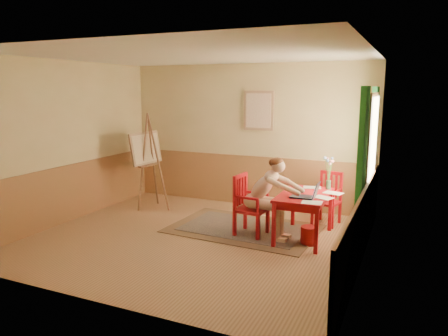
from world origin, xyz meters
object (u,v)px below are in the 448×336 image
at_px(chair_back, 328,198).
at_px(chair_left, 249,205).
at_px(table, 304,200).
at_px(laptop, 307,195).
at_px(easel, 147,152).
at_px(figure, 267,194).

bearing_deg(chair_back, chair_left, -133.29).
bearing_deg(chair_left, table, 12.08).
height_order(chair_back, laptop, laptop).
bearing_deg(chair_back, easel, -173.66).
relative_size(table, easel, 0.65).
bearing_deg(figure, table, 20.47).
xyz_separation_m(table, laptop, (0.09, -0.23, 0.14)).
bearing_deg(chair_back, laptop, -95.14).
height_order(chair_left, laptop, chair_left).
height_order(figure, laptop, figure).
distance_m(figure, easel, 2.83).
distance_m(chair_left, laptop, 0.98).
relative_size(chair_back, laptop, 2.19).
bearing_deg(easel, laptop, -13.08).
height_order(chair_left, figure, figure).
bearing_deg(chair_left, chair_back, 46.71).
distance_m(table, chair_left, 0.88).
bearing_deg(easel, chair_left, -16.93).
bearing_deg(chair_left, easel, 163.07).
height_order(figure, easel, easel).
height_order(laptop, easel, easel).
xyz_separation_m(table, chair_back, (0.20, 0.93, -0.18)).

